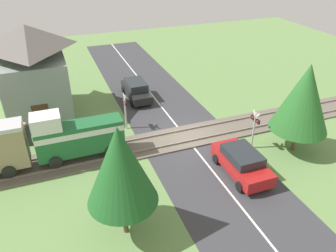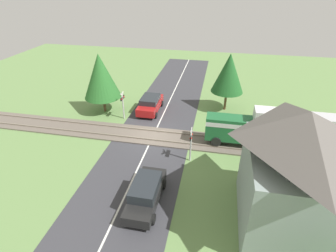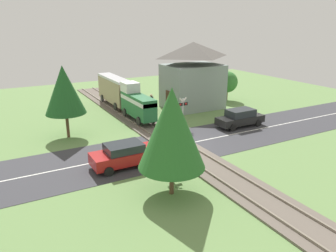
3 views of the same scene
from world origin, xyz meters
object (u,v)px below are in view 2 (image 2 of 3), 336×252
(car_near_crossing, at_px, (150,104))
(train, at_px, (290,131))
(crossing_signal_east_approach, at_px, (191,141))
(station_building, at_px, (293,175))
(car_far_side, at_px, (146,192))
(pedestrian_by_station, at_px, (286,165))
(crossing_signal_west_approach, at_px, (123,102))

(car_near_crossing, bearing_deg, train, 68.74)
(crossing_signal_east_approach, xyz_separation_m, station_building, (4.56, 5.58, 1.60))
(crossing_signal_east_approach, bearing_deg, car_far_side, -24.11)
(pedestrian_by_station, bearing_deg, crossing_signal_west_approach, -112.13)
(pedestrian_by_station, bearing_deg, station_building, -13.33)
(station_building, bearing_deg, train, 167.78)
(crossing_signal_west_approach, distance_m, crossing_signal_east_approach, 8.84)
(car_far_side, xyz_separation_m, crossing_signal_west_approach, (-9.99, -4.96, 0.95))
(car_far_side, distance_m, crossing_signal_east_approach, 5.18)
(car_far_side, height_order, station_building, station_building)
(car_near_crossing, bearing_deg, car_far_side, 13.47)
(station_building, xyz_separation_m, pedestrian_by_station, (-4.36, 1.03, -2.57))
(car_near_crossing, distance_m, car_far_side, 12.37)
(car_near_crossing, distance_m, crossing_signal_west_approach, 3.06)
(car_near_crossing, xyz_separation_m, pedestrian_by_station, (7.58, 11.57, -0.03))
(train, xyz_separation_m, pedestrian_by_station, (2.87, -0.53, -1.08))
(crossing_signal_west_approach, xyz_separation_m, crossing_signal_east_approach, (5.35, 7.04, 0.00))
(train, height_order, pedestrian_by_station, train)
(train, distance_m, station_building, 7.55)
(train, relative_size, crossing_signal_west_approach, 4.50)
(car_far_side, relative_size, pedestrian_by_station, 2.55)
(crossing_signal_east_approach, bearing_deg, crossing_signal_west_approach, -127.23)
(car_far_side, relative_size, crossing_signal_east_approach, 1.62)
(crossing_signal_west_approach, height_order, station_building, station_building)
(station_building, height_order, pedestrian_by_station, station_building)
(crossing_signal_west_approach, bearing_deg, station_building, 51.86)
(car_near_crossing, bearing_deg, pedestrian_by_station, 56.75)
(pedestrian_by_station, bearing_deg, train, 169.48)
(train, distance_m, crossing_signal_west_approach, 14.43)
(car_far_side, bearing_deg, train, 128.44)
(station_building, bearing_deg, crossing_signal_west_approach, -128.14)
(crossing_signal_west_approach, bearing_deg, car_near_crossing, 134.39)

